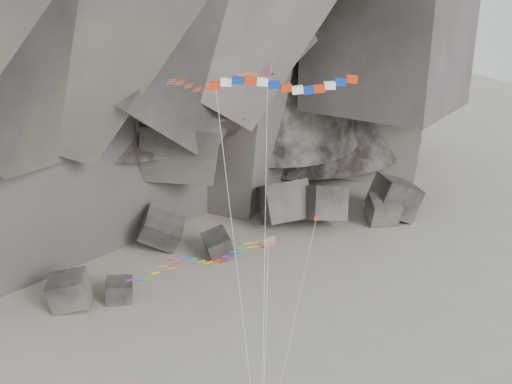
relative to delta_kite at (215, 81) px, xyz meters
name	(u,v)px	position (x,y,z in m)	size (l,w,h in m)	color
boulder_field	(195,240)	(9.23, 30.98, -29.31)	(85.97, 17.32, 8.64)	#47423F
delta_kite	(215,81)	(0.00, 0.00, 0.00)	(9.39, 10.97, 31.39)	red
banner_kite	(284,86)	(3.42, -4.64, 0.20)	(10.15, 7.50, 31.08)	red
parafoil_kite	(196,260)	(-2.44, -0.86, -14.36)	(13.22, 9.16, 16.56)	#BCE00C
pennant_kite	(302,285)	(5.53, -4.43, -16.89)	(8.99, 7.13, 18.23)	red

